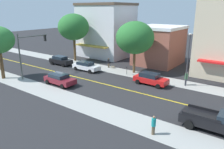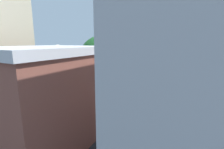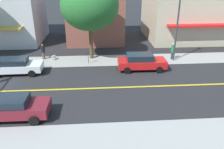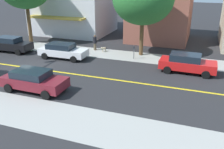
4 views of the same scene
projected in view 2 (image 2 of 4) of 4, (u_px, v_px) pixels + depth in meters
ground_plane at (189, 97)px, 21.43m from camera, size 140.00×140.00×0.00m
sidewalk_left at (186, 116)px, 15.86m from camera, size 3.30×126.00×0.01m
sidewalk_right at (191, 86)px, 27.00m from camera, size 3.30×126.00×0.01m
road_centerline_stripe at (189, 97)px, 21.43m from camera, size 0.20×126.00×0.00m
pale_office_building at (47, 93)px, 11.94m from camera, size 8.77×7.49×6.91m
street_tree_left_near at (106, 57)px, 18.07m from camera, size 5.89×5.89×8.08m
fire_hydrant at (178, 107)px, 17.18m from camera, size 0.44×0.24×0.77m
parking_meter at (115, 93)px, 20.26m from camera, size 0.12×0.18×1.30m
traffic_light_mast at (213, 63)px, 22.86m from camera, size 4.97×0.32×6.58m
street_lamp at (59, 63)px, 23.48m from camera, size 0.70×0.36×6.92m
red_sedan_left_curb at (91, 85)px, 24.36m from camera, size 2.09×4.59×1.58m
maroon_sedan_right_curb at (166, 82)px, 26.21m from camera, size 2.14×4.60×1.48m
white_sedan_left_curb at (172, 97)px, 19.02m from camera, size 2.11×4.76×1.47m
grey_sedan_left_curb at (38, 77)px, 29.74m from camera, size 2.03×4.79×1.60m
black_pickup_truck at (73, 71)px, 35.33m from camera, size 2.37×5.95×1.76m
pedestrian_black_shirt at (149, 105)px, 16.56m from camera, size 0.40×0.40×1.67m
pedestrian_green_shirt at (59, 85)px, 23.80m from camera, size 0.31×0.31×1.80m
pedestrian_teal_shirt at (98, 71)px, 36.52m from camera, size 0.36×0.36×1.65m
small_dog at (139, 106)px, 17.43m from camera, size 0.72×0.48×0.55m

